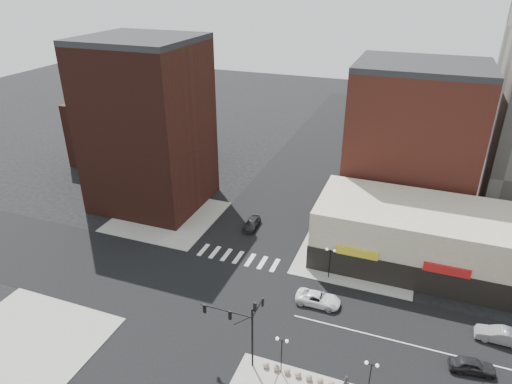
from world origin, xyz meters
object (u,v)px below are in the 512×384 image
(street_lamp_se_b, at_px, (371,371))
(silver_sedan, at_px, (500,335))
(street_lamp_se_a, at_px, (282,347))
(traffic_signal, at_px, (244,321))
(street_lamp_ne, at_px, (330,256))
(pedestrian, at_px, (346,383))
(dark_sedan_east, at_px, (472,365))
(dark_sedan_north, at_px, (252,224))
(white_suv, at_px, (318,299))

(street_lamp_se_b, distance_m, silver_sedan, 16.67)
(street_lamp_se_a, relative_size, silver_sedan, 0.88)
(traffic_signal, height_order, street_lamp_se_b, traffic_signal)
(street_lamp_ne, distance_m, pedestrian, 16.93)
(dark_sedan_east, bearing_deg, street_lamp_se_b, 118.56)
(street_lamp_se_a, bearing_deg, pedestrian, 0.00)
(traffic_signal, relative_size, dark_sedan_north, 1.73)
(dark_sedan_east, bearing_deg, white_suv, 66.69)
(street_lamp_ne, bearing_deg, street_lamp_se_a, -93.58)
(traffic_signal, xyz_separation_m, street_lamp_ne, (4.76, 15.83, -1.67))
(dark_sedan_east, distance_m, silver_sedan, 5.90)
(street_lamp_se_b, distance_m, street_lamp_ne, 17.46)
(dark_sedan_east, distance_m, pedestrian, 12.58)
(street_lamp_se_b, xyz_separation_m, dark_sedan_north, (-20.18, 24.03, -2.64))
(street_lamp_se_b, xyz_separation_m, dark_sedan_east, (8.80, 6.52, -2.58))
(street_lamp_ne, xyz_separation_m, white_suv, (-0.07, -5.13, -2.59))
(white_suv, relative_size, dark_sedan_east, 1.21)
(dark_sedan_north, bearing_deg, street_lamp_ne, -34.33)
(street_lamp_ne, relative_size, dark_sedan_north, 0.93)
(pedestrian, bearing_deg, street_lamp_se_b, 166.02)
(dark_sedan_east, xyz_separation_m, dark_sedan_north, (-28.98, 17.51, -0.06))
(traffic_signal, bearing_deg, pedestrian, -0.99)
(dark_sedan_east, bearing_deg, street_lamp_se_a, 103.24)
(street_lamp_se_b, bearing_deg, pedestrian, 180.00)
(street_lamp_se_b, relative_size, pedestrian, 2.29)
(street_lamp_se_b, bearing_deg, white_suv, 123.05)
(silver_sedan, bearing_deg, pedestrian, -47.94)
(white_suv, distance_m, dark_sedan_east, 16.46)
(street_lamp_se_b, xyz_separation_m, silver_sedan, (11.61, 11.70, -2.52))
(traffic_signal, height_order, dark_sedan_east, traffic_signal)
(street_lamp_se_a, height_order, silver_sedan, street_lamp_se_a)
(traffic_signal, xyz_separation_m, white_suv, (4.69, 10.70, -4.26))
(street_lamp_ne, relative_size, pedestrian, 2.29)
(traffic_signal, relative_size, street_lamp_se_b, 1.87)
(white_suv, relative_size, pedestrian, 2.79)
(dark_sedan_north, xyz_separation_m, pedestrian, (18.22, -24.03, 0.38))
(silver_sedan, relative_size, pedestrian, 2.59)
(traffic_signal, height_order, pedestrian, traffic_signal)
(pedestrian, bearing_deg, street_lamp_ne, -86.50)
(street_lamp_se_a, distance_m, pedestrian, 6.45)
(street_lamp_se_b, height_order, street_lamp_ne, same)
(white_suv, height_order, dark_sedan_north, white_suv)
(street_lamp_ne, xyz_separation_m, dark_sedan_east, (15.80, -9.48, -2.58))
(street_lamp_ne, distance_m, dark_sedan_east, 18.60)
(silver_sedan, bearing_deg, street_lamp_ne, -101.72)
(traffic_signal, xyz_separation_m, pedestrian, (9.81, -0.17, -3.93))
(traffic_signal, bearing_deg, street_lamp_ne, 73.25)
(traffic_signal, xyz_separation_m, street_lamp_se_b, (11.76, -0.17, -1.67))
(pedestrian, bearing_deg, white_suv, -78.79)
(street_lamp_ne, distance_m, silver_sedan, 19.27)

